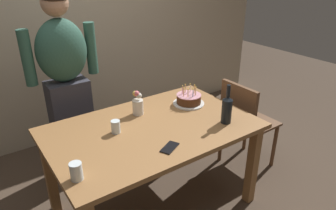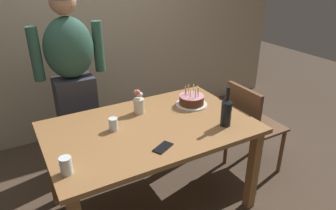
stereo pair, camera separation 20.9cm
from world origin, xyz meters
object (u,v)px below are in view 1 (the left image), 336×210
at_px(water_glass_near, 116,127).
at_px(flower_vase, 138,104).
at_px(cell_phone, 170,148).
at_px(person_man_bearded, 67,86).
at_px(wine_bottle, 227,109).
at_px(dining_chair, 244,119).
at_px(birthday_cake, 189,100).
at_px(water_glass_far, 76,171).

distance_m(water_glass_near, flower_vase, 0.32).
height_order(cell_phone, person_man_bearded, person_man_bearded).
relative_size(wine_bottle, dining_chair, 0.34).
relative_size(birthday_cake, wine_bottle, 0.87).
height_order(birthday_cake, person_man_bearded, person_man_bearded).
height_order(water_glass_far, cell_phone, water_glass_far).
bearing_deg(flower_vase, dining_chair, -15.56).
distance_m(water_glass_far, wine_bottle, 1.15).
bearing_deg(wine_bottle, dining_chair, 25.60).
bearing_deg(person_man_bearded, water_glass_near, 96.68).
xyz_separation_m(water_glass_near, person_man_bearded, (-0.09, 0.73, 0.09)).
xyz_separation_m(cell_phone, person_man_bearded, (-0.28, 1.11, 0.13)).
bearing_deg(dining_chair, birthday_cake, 70.78).
bearing_deg(person_man_bearded, birthday_cake, 140.79).
distance_m(birthday_cake, flower_vase, 0.45).
bearing_deg(water_glass_near, wine_bottle, -24.42).
bearing_deg(dining_chair, cell_phone, 105.06).
xyz_separation_m(cell_phone, flower_vase, (0.08, 0.54, 0.08)).
bearing_deg(wine_bottle, person_man_bearded, 127.67).
bearing_deg(dining_chair, water_glass_far, 98.31).
relative_size(wine_bottle, person_man_bearded, 0.18).
distance_m(cell_phone, person_man_bearded, 1.15).
height_order(birthday_cake, water_glass_far, birthday_cake).
bearing_deg(cell_phone, birthday_cake, 14.31).
height_order(wine_bottle, dining_chair, wine_bottle).
height_order(person_man_bearded, dining_chair, person_man_bearded).
relative_size(birthday_cake, flower_vase, 1.34).
height_order(birthday_cake, wine_bottle, wine_bottle).
bearing_deg(birthday_cake, wine_bottle, -86.79).
xyz_separation_m(birthday_cake, flower_vase, (-0.44, 0.09, 0.05)).
distance_m(flower_vase, dining_chair, 1.04).
relative_size(birthday_cake, water_glass_far, 2.48).
xyz_separation_m(water_glass_far, person_man_bearded, (0.32, 1.07, 0.08)).
xyz_separation_m(water_glass_far, dining_chair, (1.64, 0.24, -0.28)).
distance_m(birthday_cake, person_man_bearded, 1.04).
bearing_deg(water_glass_near, person_man_bearded, 96.68).
relative_size(water_glass_far, person_man_bearded, 0.06).
distance_m(water_glass_far, person_man_bearded, 1.12).
bearing_deg(water_glass_far, wine_bottle, 0.20).
bearing_deg(wine_bottle, birthday_cake, 93.21).
bearing_deg(water_glass_far, person_man_bearded, 73.35).
height_order(birthday_cake, cell_phone, birthday_cake).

